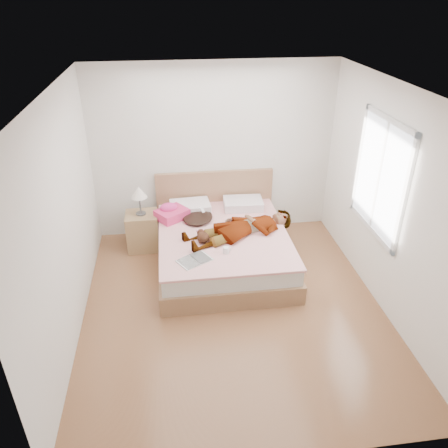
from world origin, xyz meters
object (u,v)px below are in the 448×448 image
Objects in this scene: magazine at (195,260)px; plush_toy at (203,236)px; towel at (171,213)px; coffee_mug at (226,250)px; bed at (222,244)px; woman at (242,225)px; nightstand at (143,228)px; phone at (203,210)px.

plush_toy reaches higher than magazine.
coffee_mug is at bearing -57.51° from towel.
bed reaches higher than magazine.
woman reaches higher than coffee_mug.
nightstand reaches higher than woman.
woman is 0.44m from bed.
coffee_mug is (-0.03, -0.60, 0.28)m from bed.
woman is at bearing 60.37° from coffee_mug.
phone reaches higher than magazine.
nightstand is (-0.88, 0.21, -0.35)m from phone.
coffee_mug is at bearing 16.61° from magazine.
bed is (0.24, -0.30, -0.40)m from phone.
bed is at bearing 42.63° from plush_toy.
magazine is 4.06× the size of coffee_mug.
bed is at bearing 58.88° from magazine.
woman is at bearing -59.45° from phone.
nightstand reaches higher than towel.
nightstand reaches higher than magazine.
towel is (-0.68, 0.43, 0.32)m from bed.
phone is 0.47m from towel.
woman is 0.78× the size of bed.
magazine is (-0.19, -1.02, -0.16)m from phone.
phone is (-0.50, 0.40, 0.05)m from woman.
woman is 3.42× the size of magazine.
plush_toy is at bearing -137.37° from bed.
magazine is 1.80× the size of plush_toy.
coffee_mug is (0.41, 0.12, 0.04)m from magazine.
phone is 0.18× the size of magazine.
magazine is (0.25, -1.16, -0.08)m from towel.
towel is (-0.94, 0.53, -0.02)m from woman.
towel is 0.81m from plush_toy.
phone reaches higher than plush_toy.
woman reaches higher than phone.
bed reaches higher than plush_toy.
plush_toy is (0.14, 0.45, 0.06)m from magazine.
magazine is at bearing -68.86° from woman.
bed is 0.50m from plush_toy.
phone is at bearing -13.61° from nightstand.
phone is 0.97m from nightstand.
woman is at bearing -20.94° from bed.
nightstand is at bearing 155.35° from bed.
plush_toy is (-0.29, -0.27, 0.31)m from bed.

